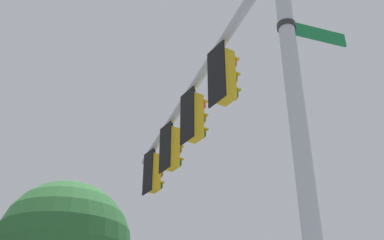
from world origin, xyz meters
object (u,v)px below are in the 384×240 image
Objects in this scene: traffic_light_mid_outer at (172,149)px; street_name_sign at (304,31)px; traffic_light_mid_inner at (195,117)px; traffic_light_nearest_pole at (225,76)px; traffic_light_arm_end at (154,173)px.

traffic_light_mid_outer reaches higher than street_name_sign.
street_name_sign is at bearing -8.87° from traffic_light_mid_inner.
traffic_light_nearest_pole and traffic_light_mid_inner have the same top height.
traffic_light_mid_outer is at bearing 167.36° from traffic_light_nearest_pole.
traffic_light_nearest_pole is at bearing -12.64° from traffic_light_mid_inner.
traffic_light_nearest_pole is 5.07m from traffic_light_arm_end.
traffic_light_nearest_pole is 1.00× the size of traffic_light_mid_inner.
traffic_light_arm_end reaches higher than street_name_sign.
traffic_light_nearest_pole is 1.00× the size of traffic_light_mid_outer.
traffic_light_mid_outer is at bearing 170.00° from street_name_sign.
street_name_sign is (7.19, -1.35, -0.58)m from traffic_light_arm_end.
traffic_light_arm_end is at bearing 167.36° from traffic_light_mid_outer.
traffic_light_mid_outer is 5.66m from street_name_sign.
traffic_light_nearest_pole is at bearing 173.96° from street_name_sign.
traffic_light_nearest_pole reaches higher than street_name_sign.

